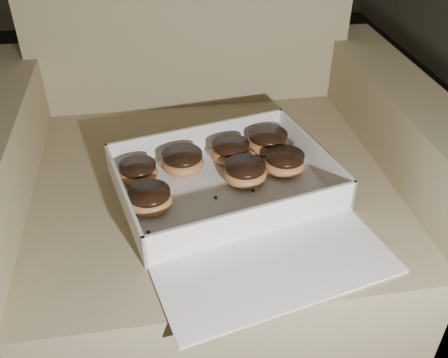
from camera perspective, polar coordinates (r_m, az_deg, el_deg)
armchair at (r=1.18m, az=-1.96°, el=-2.64°), size 0.97×0.82×1.02m
bakery_box at (r=0.95m, az=1.15°, el=-2.05°), size 0.49×0.55×0.07m
donut_a at (r=1.02m, az=-4.76°, el=2.01°), size 0.09×0.09×0.04m
donut_b at (r=1.02m, az=6.92°, el=1.88°), size 0.09×0.09×0.04m
donut_c at (r=1.09m, az=5.03°, el=4.29°), size 0.09×0.09×0.04m
donut_d at (r=0.99m, az=2.41°, el=0.74°), size 0.09×0.09×0.04m
donut_e at (r=1.01m, az=-9.78°, el=0.84°), size 0.08×0.08×0.04m
donut_f at (r=1.05m, az=0.75°, el=3.21°), size 0.09×0.09×0.04m
donut_g at (r=0.93m, az=-8.48°, el=-2.31°), size 0.08×0.08×0.04m
crumb_a at (r=0.94m, az=-8.87°, el=-3.52°), size 0.01×0.01×0.00m
crumb_b at (r=0.89m, az=-8.65°, el=-6.00°), size 0.01×0.01×0.00m
crumb_c at (r=0.96m, az=-0.97°, el=-2.10°), size 0.01×0.01×0.00m
crumb_d at (r=0.98m, az=3.33°, el=-1.34°), size 0.01×0.01×0.00m
crumb_e at (r=1.00m, az=4.01°, el=-0.26°), size 0.01×0.01×0.00m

